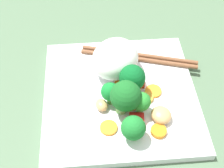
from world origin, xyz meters
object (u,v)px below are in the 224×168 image
Objects in this scene: rice_mound at (115,59)px; broccoli_floret_0 at (133,128)px; square_plate at (120,95)px; chopstick_pair at (139,57)px; carrot_slice_4 at (153,90)px.

broccoli_floret_0 is at bearing -81.09° from rice_mound.
chopstick_pair reaches higher than square_plate.
chopstick_pair is (5.04, 3.36, -3.06)cm from rice_mound.
square_plate is 6.40cm from carrot_slice_4.
broccoli_floret_0 is (2.40, -15.35, -0.70)cm from rice_mound.
rice_mound reaches higher than broccoli_floret_0.
rice_mound is 9.47cm from carrot_slice_4.
rice_mound is at bearing 142.68° from carrot_slice_4.
carrot_slice_4 is at bearing -37.32° from rice_mound.
broccoli_floret_0 is at bearing -80.34° from square_plate.
rice_mound is at bearing 97.60° from square_plate.
broccoli_floret_0 is 0.21× the size of chopstick_pair.
rice_mound is at bearing 98.91° from broccoli_floret_0.
broccoli_floret_0 is at bearing 94.85° from chopstick_pair.
carrot_slice_4 is 0.13× the size of chopstick_pair.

